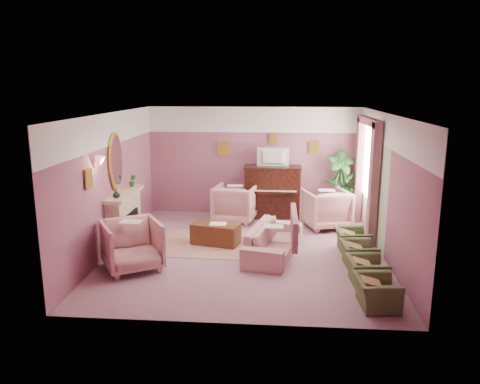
# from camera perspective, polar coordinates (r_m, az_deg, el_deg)

# --- Properties ---
(floor) EXTENTS (5.50, 6.00, 0.01)m
(floor) POSITION_cam_1_polar(r_m,az_deg,el_deg) (9.68, 0.70, -7.25)
(floor) COLOR gray
(floor) RESTS_ON ground
(ceiling) EXTENTS (5.50, 6.00, 0.01)m
(ceiling) POSITION_cam_1_polar(r_m,az_deg,el_deg) (9.11, 0.75, 9.53)
(ceiling) COLOR white
(ceiling) RESTS_ON wall_back
(wall_back) EXTENTS (5.50, 0.02, 2.80)m
(wall_back) POSITION_cam_1_polar(r_m,az_deg,el_deg) (12.24, 1.70, 3.78)
(wall_back) COLOR #805673
(wall_back) RESTS_ON floor
(wall_front) EXTENTS (5.50, 0.02, 2.80)m
(wall_front) POSITION_cam_1_polar(r_m,az_deg,el_deg) (6.40, -1.13, -4.65)
(wall_front) COLOR #805673
(wall_front) RESTS_ON floor
(wall_left) EXTENTS (0.02, 6.00, 2.80)m
(wall_left) POSITION_cam_1_polar(r_m,az_deg,el_deg) (9.87, -15.41, 1.12)
(wall_left) COLOR #805673
(wall_left) RESTS_ON floor
(wall_right) EXTENTS (0.02, 6.00, 2.80)m
(wall_right) POSITION_cam_1_polar(r_m,az_deg,el_deg) (9.52, 17.48, 0.57)
(wall_right) COLOR #805673
(wall_right) RESTS_ON floor
(picture_rail_band) EXTENTS (5.50, 0.01, 0.65)m
(picture_rail_band) POSITION_cam_1_polar(r_m,az_deg,el_deg) (12.11, 1.73, 8.80)
(picture_rail_band) COLOR white
(picture_rail_band) RESTS_ON wall_back
(stripe_panel) EXTENTS (0.01, 3.00, 2.15)m
(stripe_panel) POSITION_cam_1_polar(r_m,az_deg,el_deg) (10.82, 15.81, 0.34)
(stripe_panel) COLOR beige
(stripe_panel) RESTS_ON wall_right
(fireplace_surround) EXTENTS (0.30, 1.40, 1.10)m
(fireplace_surround) POSITION_cam_1_polar(r_m,az_deg,el_deg) (10.20, -13.91, -3.34)
(fireplace_surround) COLOR beige
(fireplace_surround) RESTS_ON floor
(fireplace_inset) EXTENTS (0.18, 0.72, 0.68)m
(fireplace_inset) POSITION_cam_1_polar(r_m,az_deg,el_deg) (10.21, -13.33, -4.17)
(fireplace_inset) COLOR black
(fireplace_inset) RESTS_ON floor
(fire_ember) EXTENTS (0.06, 0.54, 0.10)m
(fire_ember) POSITION_cam_1_polar(r_m,az_deg,el_deg) (10.25, -13.06, -5.14)
(fire_ember) COLOR #FF6000
(fire_ember) RESTS_ON floor
(mantel_shelf) EXTENTS (0.40, 1.55, 0.07)m
(mantel_shelf) POSITION_cam_1_polar(r_m,az_deg,el_deg) (10.05, -13.92, -0.22)
(mantel_shelf) COLOR beige
(mantel_shelf) RESTS_ON fireplace_surround
(hearth) EXTENTS (0.55, 1.50, 0.02)m
(hearth) POSITION_cam_1_polar(r_m,az_deg,el_deg) (10.30, -12.69, -6.26)
(hearth) COLOR beige
(hearth) RESTS_ON floor
(mirror_frame) EXTENTS (0.04, 0.72, 1.20)m
(mirror_frame) POSITION_cam_1_polar(r_m,az_deg,el_deg) (9.97, -14.89, 3.60)
(mirror_frame) COLOR gold
(mirror_frame) RESTS_ON wall_left
(mirror_glass) EXTENTS (0.01, 0.60, 1.06)m
(mirror_glass) POSITION_cam_1_polar(r_m,az_deg,el_deg) (9.96, -14.76, 3.60)
(mirror_glass) COLOR white
(mirror_glass) RESTS_ON wall_left
(sconce_shade) EXTENTS (0.20, 0.20, 0.16)m
(sconce_shade) POSITION_cam_1_polar(r_m,az_deg,el_deg) (8.94, -16.69, 3.65)
(sconce_shade) COLOR #FFB89E
(sconce_shade) RESTS_ON wall_left
(piano) EXTENTS (1.40, 0.60, 1.30)m
(piano) POSITION_cam_1_polar(r_m,az_deg,el_deg) (12.06, 3.97, -0.02)
(piano) COLOR black
(piano) RESTS_ON floor
(piano_keyshelf) EXTENTS (1.30, 0.12, 0.06)m
(piano_keyshelf) POSITION_cam_1_polar(r_m,az_deg,el_deg) (11.70, 3.95, -0.07)
(piano_keyshelf) COLOR black
(piano_keyshelf) RESTS_ON piano
(piano_keys) EXTENTS (1.20, 0.08, 0.02)m
(piano_keys) POSITION_cam_1_polar(r_m,az_deg,el_deg) (11.69, 3.95, 0.13)
(piano_keys) COLOR beige
(piano_keys) RESTS_ON piano
(piano_top) EXTENTS (1.45, 0.65, 0.04)m
(piano_top) POSITION_cam_1_polar(r_m,az_deg,el_deg) (11.93, 4.01, 3.07)
(piano_top) COLOR black
(piano_top) RESTS_ON piano
(television) EXTENTS (0.80, 0.12, 0.48)m
(television) POSITION_cam_1_polar(r_m,az_deg,el_deg) (11.83, 4.03, 4.42)
(television) COLOR black
(television) RESTS_ON piano
(print_back_left) EXTENTS (0.30, 0.03, 0.38)m
(print_back_left) POSITION_cam_1_polar(r_m,az_deg,el_deg) (12.22, -2.07, 5.28)
(print_back_left) COLOR gold
(print_back_left) RESTS_ON wall_back
(print_back_right) EXTENTS (0.26, 0.03, 0.34)m
(print_back_right) POSITION_cam_1_polar(r_m,az_deg,el_deg) (12.17, 9.04, 5.38)
(print_back_right) COLOR gold
(print_back_right) RESTS_ON wall_back
(print_back_mid) EXTENTS (0.22, 0.03, 0.26)m
(print_back_mid) POSITION_cam_1_polar(r_m,az_deg,el_deg) (12.11, 4.08, 6.52)
(print_back_mid) COLOR gold
(print_back_mid) RESTS_ON wall_back
(print_left_wall) EXTENTS (0.03, 0.28, 0.36)m
(print_left_wall) POSITION_cam_1_polar(r_m,az_deg,el_deg) (8.70, -17.95, 1.58)
(print_left_wall) COLOR gold
(print_left_wall) RESTS_ON wall_left
(window_blind) EXTENTS (0.03, 1.40, 1.80)m
(window_blind) POSITION_cam_1_polar(r_m,az_deg,el_deg) (10.95, 15.59, 3.82)
(window_blind) COLOR silver
(window_blind) RESTS_ON wall_right
(curtain_left) EXTENTS (0.16, 0.34, 2.60)m
(curtain_left) POSITION_cam_1_polar(r_m,az_deg,el_deg) (10.11, 15.96, 0.78)
(curtain_left) COLOR #854952
(curtain_left) RESTS_ON floor
(curtain_right) EXTENTS (0.16, 0.34, 2.60)m
(curtain_right) POSITION_cam_1_polar(r_m,az_deg,el_deg) (11.89, 14.28, 2.63)
(curtain_right) COLOR #854952
(curtain_right) RESTS_ON floor
(pelmet) EXTENTS (0.16, 2.20, 0.16)m
(pelmet) POSITION_cam_1_polar(r_m,az_deg,el_deg) (10.84, 15.44, 8.33)
(pelmet) COLOR #854952
(pelmet) RESTS_ON wall_right
(mantel_plant) EXTENTS (0.16, 0.16, 0.28)m
(mantel_plant) POSITION_cam_1_polar(r_m,az_deg,el_deg) (10.52, -12.98, 1.35)
(mantel_plant) COLOR #1E551F
(mantel_plant) RESTS_ON mantel_shelf
(mantel_vase) EXTENTS (0.16, 0.16, 0.16)m
(mantel_vase) POSITION_cam_1_polar(r_m,az_deg,el_deg) (9.56, -14.83, -0.25)
(mantel_vase) COLOR white
(mantel_vase) RESTS_ON mantel_shelf
(area_rug) EXTENTS (2.55, 1.87, 0.01)m
(area_rug) POSITION_cam_1_polar(r_m,az_deg,el_deg) (10.10, -2.71, -6.36)
(area_rug) COLOR #B4746A
(area_rug) RESTS_ON floor
(coffee_table) EXTENTS (1.09, 0.73, 0.45)m
(coffee_table) POSITION_cam_1_polar(r_m,az_deg,el_deg) (10.06, -2.97, -5.13)
(coffee_table) COLOR #512B14
(coffee_table) RESTS_ON floor
(table_paper) EXTENTS (0.35, 0.28, 0.01)m
(table_paper) POSITION_cam_1_polar(r_m,az_deg,el_deg) (9.99, -2.70, -3.88)
(table_paper) COLOR white
(table_paper) RESTS_ON coffee_table
(sofa) EXTENTS (0.69, 2.07, 0.84)m
(sofa) POSITION_cam_1_polar(r_m,az_deg,el_deg) (9.40, 4.13, -5.22)
(sofa) COLOR #D29693
(sofa) RESTS_ON floor
(sofa_throw) EXTENTS (0.10, 1.57, 0.57)m
(sofa_throw) POSITION_cam_1_polar(r_m,az_deg,el_deg) (9.35, 6.60, -4.20)
(sofa_throw) COLOR #854952
(sofa_throw) RESTS_ON sofa
(floral_armchair_left) EXTENTS (0.98, 0.98, 1.02)m
(floral_armchair_left) POSITION_cam_1_polar(r_m,az_deg,el_deg) (11.65, -0.61, -1.14)
(floral_armchair_left) COLOR #D29693
(floral_armchair_left) RESTS_ON floor
(floral_armchair_right) EXTENTS (0.98, 0.98, 1.02)m
(floral_armchair_right) POSITION_cam_1_polar(r_m,az_deg,el_deg) (11.32, 10.46, -1.77)
(floral_armchair_right) COLOR #D29693
(floral_armchair_right) RESTS_ON floor
(floral_armchair_front) EXTENTS (0.98, 0.98, 1.02)m
(floral_armchair_front) POSITION_cam_1_polar(r_m,az_deg,el_deg) (8.85, -13.02, -6.04)
(floral_armchair_front) COLOR #D29693
(floral_armchair_front) RESTS_ON floor
(olive_chair_a) EXTENTS (0.51, 0.72, 0.62)m
(olive_chair_a) POSITION_cam_1_polar(r_m,az_deg,el_deg) (7.58, 16.32, -11.13)
(olive_chair_a) COLOR #4D5B2F
(olive_chair_a) RESTS_ON floor
(olive_chair_b) EXTENTS (0.51, 0.72, 0.62)m
(olive_chair_b) POSITION_cam_1_polar(r_m,az_deg,el_deg) (8.32, 15.21, -8.86)
(olive_chair_b) COLOR #4D5B2F
(olive_chair_b) RESTS_ON floor
(olive_chair_c) EXTENTS (0.51, 0.72, 0.62)m
(olive_chair_c) POSITION_cam_1_polar(r_m,az_deg,el_deg) (9.08, 14.29, -6.97)
(olive_chair_c) COLOR #4D5B2F
(olive_chair_c) RESTS_ON floor
(olive_chair_d) EXTENTS (0.51, 0.72, 0.62)m
(olive_chair_d) POSITION_cam_1_polar(r_m,az_deg,el_deg) (9.84, 13.51, -5.36)
(olive_chair_d) COLOR #4D5B2F
(olive_chair_d) RESTS_ON floor
(side_table) EXTENTS (0.52, 0.52, 0.70)m
(side_table) POSITION_cam_1_polar(r_m,az_deg,el_deg) (12.22, 12.84, -1.59)
(side_table) COLOR silver
(side_table) RESTS_ON floor
(side_plant_big) EXTENTS (0.30, 0.30, 0.34)m
(side_plant_big) POSITION_cam_1_polar(r_m,az_deg,el_deg) (12.10, 12.96, 0.79)
(side_plant_big) COLOR #1E551F
(side_plant_big) RESTS_ON side_table
(side_plant_small) EXTENTS (0.16, 0.16, 0.28)m
(side_plant_small) POSITION_cam_1_polar(r_m,az_deg,el_deg) (12.03, 13.59, 0.54)
(side_plant_small) COLOR #1E551F
(side_plant_small) RESTS_ON side_table
(palm_pot) EXTENTS (0.34, 0.34, 0.34)m
(palm_pot) POSITION_cam_1_polar(r_m,az_deg,el_deg) (12.17, 11.97, -2.48)
(palm_pot) COLOR #A1543E
(palm_pot) RESTS_ON floor
(palm_plant) EXTENTS (0.76, 0.76, 1.44)m
(palm_plant) POSITION_cam_1_polar(r_m,az_deg,el_deg) (11.97, 12.16, 1.63)
(palm_plant) COLOR #1E551F
(palm_plant) RESTS_ON palm_pot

